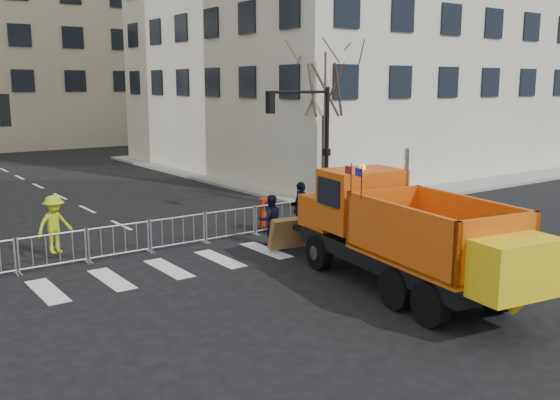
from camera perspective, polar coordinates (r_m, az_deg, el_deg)
ground at (r=15.46m, az=2.74°, el=-10.37°), size 120.00×120.00×0.00m
sidewalk_back at (r=22.40m, az=-10.98°, el=-3.71°), size 64.00×5.00×0.15m
traffic_light_right at (r=27.32m, az=4.30°, el=4.60°), size 0.18×0.18×5.40m
crowd_barriers at (r=21.19m, az=-11.83°, el=-3.24°), size 12.60×0.60×1.10m
street_tree at (r=28.45m, az=4.10°, el=6.95°), size 3.00×3.00×7.50m
plow_truck at (r=16.95m, az=11.37°, el=-2.87°), size 4.10×9.82×3.70m
cop_a at (r=19.97m, az=3.92°, el=-2.95°), size 0.66×0.46×1.73m
cop_b at (r=21.57m, az=-0.87°, el=-1.85°), size 1.03×0.91×1.77m
cop_c at (r=22.77m, az=1.95°, el=-0.85°), size 1.29×1.00×2.04m
worker at (r=21.25m, az=-19.92°, el=-2.11°), size 1.36×1.00×1.89m
newspaper_box at (r=23.74m, az=-1.29°, el=-1.16°), size 0.54×0.51×1.10m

